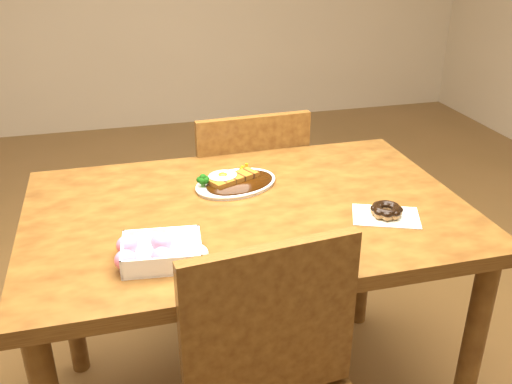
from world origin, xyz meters
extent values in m
cube|color=#48250E|center=(0.00, 0.00, 0.73)|extent=(1.20, 0.80, 0.04)
cylinder|color=#48250E|center=(0.54, -0.34, 0.35)|extent=(0.06, 0.06, 0.71)
cylinder|color=#48250E|center=(-0.54, 0.34, 0.35)|extent=(0.06, 0.06, 0.71)
cylinder|color=#48250E|center=(0.54, 0.34, 0.35)|extent=(0.06, 0.06, 0.71)
cube|color=#48250E|center=(0.12, 0.60, 0.43)|extent=(0.44, 0.44, 0.04)
cylinder|color=#48250E|center=(0.28, 0.78, 0.21)|extent=(0.04, 0.04, 0.41)
cylinder|color=#48250E|center=(-0.06, 0.76, 0.21)|extent=(0.04, 0.04, 0.41)
cylinder|color=#48250E|center=(0.29, 0.44, 0.21)|extent=(0.04, 0.04, 0.41)
cylinder|color=#48250E|center=(-0.05, 0.42, 0.21)|extent=(0.04, 0.04, 0.41)
cube|color=#48250E|center=(0.12, 0.41, 0.67)|extent=(0.40, 0.05, 0.40)
cube|color=#48250E|center=(-0.05, -0.41, 0.67)|extent=(0.40, 0.07, 0.40)
ellipsoid|color=white|center=(0.00, 0.14, 0.76)|extent=(0.30, 0.26, 0.01)
ellipsoid|color=black|center=(0.01, 0.13, 0.76)|extent=(0.25, 0.22, 0.01)
cube|color=#6B380C|center=(-0.01, 0.15, 0.77)|extent=(0.16, 0.11, 0.02)
ellipsoid|color=white|center=(-0.04, 0.15, 0.78)|extent=(0.11, 0.10, 0.01)
ellipsoid|color=#FFB214|center=(-0.04, 0.15, 0.78)|extent=(0.03, 0.03, 0.02)
cube|color=white|center=(-0.26, -0.22, 0.77)|extent=(0.19, 0.16, 0.05)
ellipsoid|color=pink|center=(-0.34, -0.24, 0.78)|extent=(0.05, 0.05, 0.05)
ellipsoid|color=pink|center=(-0.26, -0.25, 0.78)|extent=(0.05, 0.05, 0.05)
ellipsoid|color=beige|center=(-0.18, -0.26, 0.78)|extent=(0.05, 0.05, 0.05)
ellipsoid|color=pink|center=(-0.33, -0.18, 0.78)|extent=(0.05, 0.05, 0.05)
ellipsoid|color=pink|center=(-0.25, -0.18, 0.78)|extent=(0.05, 0.05, 0.05)
cube|color=silver|center=(0.34, -0.15, 0.75)|extent=(0.21, 0.18, 0.00)
torus|color=olive|center=(0.34, -0.15, 0.77)|extent=(0.11, 0.11, 0.03)
torus|color=black|center=(0.34, -0.15, 0.77)|extent=(0.10, 0.10, 0.02)
camera|label=1|loc=(-0.33, -1.36, 1.46)|focal=40.00mm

